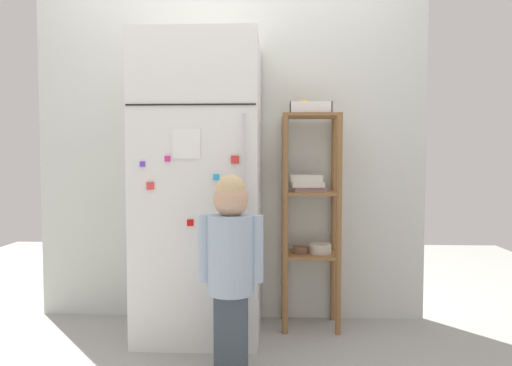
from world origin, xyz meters
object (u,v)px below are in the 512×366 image
at_px(pantry_shelf_unit, 310,207).
at_px(fruit_bin, 310,108).
at_px(child_standing, 231,254).
at_px(refrigerator, 200,188).

height_order(pantry_shelf_unit, fruit_bin, fruit_bin).
height_order(child_standing, pantry_shelf_unit, pantry_shelf_unit).
bearing_deg(pantry_shelf_unit, fruit_bin, -115.62).
bearing_deg(fruit_bin, child_standing, -123.47).
xyz_separation_m(refrigerator, child_standing, (0.24, -0.51, -0.29)).
xyz_separation_m(child_standing, pantry_shelf_unit, (0.43, 0.66, 0.16)).
relative_size(pantry_shelf_unit, fruit_bin, 5.23).
distance_m(refrigerator, child_standing, 0.63).
relative_size(child_standing, pantry_shelf_unit, 0.74).
distance_m(child_standing, pantry_shelf_unit, 0.81).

